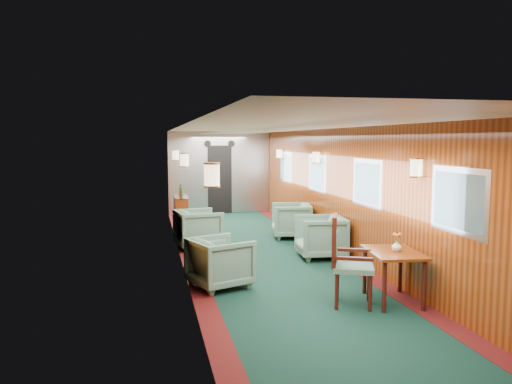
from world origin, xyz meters
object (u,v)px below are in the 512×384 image
at_px(dining_table, 393,259).
at_px(armchair_left_near, 220,262).
at_px(side_chair, 345,257).
at_px(armchair_right_far, 291,221).
at_px(armchair_right_near, 321,237).
at_px(credenza, 181,215).
at_px(armchair_left_far, 198,229).

xyz_separation_m(dining_table, armchair_left_near, (-2.16, 1.17, -0.21)).
xyz_separation_m(side_chair, armchair_right_far, (0.59, 4.52, -0.26)).
relative_size(dining_table, armchair_right_far, 1.18).
relative_size(dining_table, armchair_right_near, 1.16).
distance_m(credenza, armchair_right_near, 3.74).
distance_m(side_chair, armchair_left_far, 4.19).
bearing_deg(armchair_left_near, dining_table, -139.82).
bearing_deg(armchair_left_near, armchair_right_near, -76.53).
height_order(dining_table, armchair_right_far, armchair_right_far).
bearing_deg(side_chair, armchair_left_near, 164.84).
bearing_deg(armchair_right_far, armchair_left_near, -21.15).
relative_size(dining_table, armchair_left_near, 1.22).
xyz_separation_m(dining_table, armchair_right_near, (-0.09, 2.61, -0.19)).
bearing_deg(side_chair, armchair_left_far, 134.05).
distance_m(dining_table, side_chair, 0.68).
bearing_deg(dining_table, armchair_right_near, 98.84).
height_order(credenza, armchair_left_far, credenza).
xyz_separation_m(credenza, armchair_right_near, (2.36, -2.89, -0.06)).
distance_m(armchair_left_far, armchair_right_near, 2.49).
xyz_separation_m(armchair_right_near, armchair_right_far, (0.00, 1.94, -0.01)).
height_order(armchair_left_near, armchair_left_far, armchair_left_far).
relative_size(armchair_left_near, armchair_left_far, 0.95).
distance_m(credenza, armchair_left_near, 4.34).
xyz_separation_m(armchair_left_far, armchair_right_near, (2.11, -1.31, -0.00)).
relative_size(side_chair, credenza, 1.04).
bearing_deg(dining_table, armchair_left_far, 126.19).
bearing_deg(armchair_left_far, dining_table, -160.86).
bearing_deg(armchair_left_near, credenza, -17.37).
xyz_separation_m(armchair_left_near, armchair_right_far, (2.07, 3.37, 0.01)).
distance_m(side_chair, credenza, 5.76).
bearing_deg(armchair_left_near, side_chair, -149.12).
bearing_deg(armchair_right_far, side_chair, 2.94).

